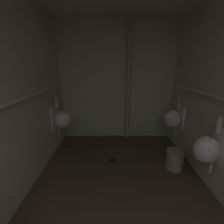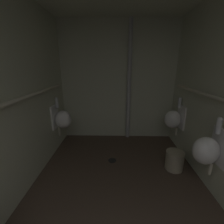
{
  "view_description": "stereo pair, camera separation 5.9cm",
  "coord_description": "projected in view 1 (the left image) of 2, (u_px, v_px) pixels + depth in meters",
  "views": [
    {
      "loc": [
        -0.11,
        -0.07,
        1.59
      ],
      "look_at": [
        -0.1,
        2.06,
        0.94
      ],
      "focal_mm": 24.54,
      "sensor_mm": 36.0,
      "label": 1
    },
    {
      "loc": [
        -0.05,
        -0.07,
        1.59
      ],
      "look_at": [
        -0.1,
        2.06,
        0.94
      ],
      "focal_mm": 24.54,
      "sensor_mm": 36.0,
      "label": 2
    }
  ],
  "objects": [
    {
      "name": "floor",
      "position": [
        119.0,
        190.0,
        2.09
      ],
      "size": [
        2.53,
        3.34,
        0.08
      ],
      "primitive_type": "cube",
      "color": "#47382D",
      "rests_on": "ground"
    },
    {
      "name": "wall_left",
      "position": [
        11.0,
        99.0,
        1.71
      ],
      "size": [
        0.06,
        3.34,
        2.47
      ],
      "primitive_type": "cube",
      "color": "beige",
      "rests_on": "ground"
    },
    {
      "name": "wall_back",
      "position": [
        116.0,
        83.0,
        3.28
      ],
      "size": [
        2.53,
        0.06,
        2.47
      ],
      "primitive_type": "cube",
      "color": "beige",
      "rests_on": "ground"
    },
    {
      "name": "urinal_left_mid",
      "position": [
        61.0,
        119.0,
        2.86
      ],
      "size": [
        0.32,
        0.3,
        0.76
      ],
      "color": "white"
    },
    {
      "name": "urinal_right_mid",
      "position": [
        207.0,
        149.0,
        1.86
      ],
      "size": [
        0.32,
        0.3,
        0.76
      ],
      "color": "white"
    },
    {
      "name": "urinal_right_far",
      "position": [
        172.0,
        118.0,
        2.92
      ],
      "size": [
        0.32,
        0.3,
        0.76
      ],
      "color": "white"
    },
    {
      "name": "supply_pipe_left",
      "position": [
        19.0,
        100.0,
        1.72
      ],
      "size": [
        0.06,
        2.5,
        0.06
      ],
      "color": "beige"
    },
    {
      "name": "supply_pipe_right",
      "position": [
        223.0,
        100.0,
        1.72
      ],
      "size": [
        0.06,
        2.62,
        0.06
      ],
      "color": "beige"
    },
    {
      "name": "standpipe_back_wall",
      "position": [
        128.0,
        83.0,
        3.18
      ],
      "size": [
        0.08,
        0.08,
        2.42
      ],
      "primitive_type": "cylinder",
      "color": "#B2B2B2",
      "rests_on": "ground"
    },
    {
      "name": "floor_drain",
      "position": [
        112.0,
        160.0,
        2.67
      ],
      "size": [
        0.14,
        0.14,
        0.01
      ],
      "primitive_type": "cylinder",
      "color": "black",
      "rests_on": "ground"
    },
    {
      "name": "waste_bin",
      "position": [
        174.0,
        159.0,
        2.45
      ],
      "size": [
        0.28,
        0.28,
        0.3
      ],
      "primitive_type": "cylinder",
      "color": "#9E937A",
      "rests_on": "ground"
    }
  ]
}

